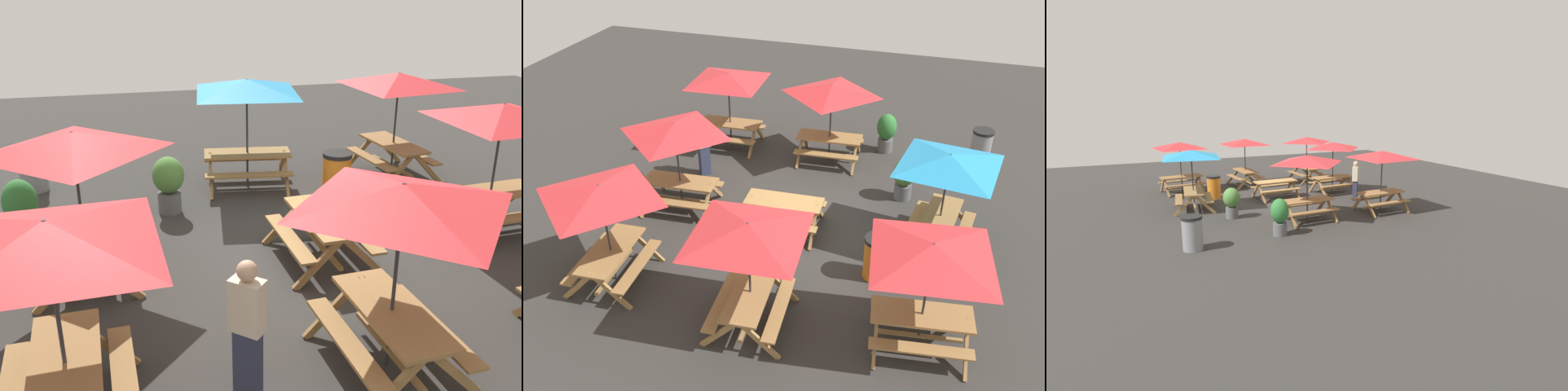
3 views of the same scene
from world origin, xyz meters
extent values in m
plane|color=#33302D|center=(0.00, 0.00, 0.00)|extent=(27.55, 27.55, 0.00)
cube|color=olive|center=(0.14, -3.37, 0.74)|extent=(1.84, 0.81, 0.05)
cube|color=olive|center=(0.17, -3.92, 0.45)|extent=(1.81, 0.37, 0.04)
cube|color=olive|center=(0.10, -2.82, 0.45)|extent=(1.81, 0.37, 0.04)
cube|color=olive|center=(-0.62, -3.78, 0.37)|extent=(0.11, 0.80, 0.81)
cube|color=olive|center=(-0.67, -3.05, 0.37)|extent=(0.11, 0.80, 0.81)
cube|color=olive|center=(0.94, -3.68, 0.37)|extent=(0.11, 0.80, 0.81)
cube|color=olive|center=(0.89, -2.96, 0.37)|extent=(0.11, 0.80, 0.81)
cube|color=olive|center=(0.14, -3.37, 0.22)|extent=(1.56, 0.17, 0.06)
cylinder|color=#2D2D33|center=(0.14, -3.37, 1.15)|extent=(0.04, 0.04, 2.30)
pyramid|color=red|center=(0.14, -3.37, 2.16)|extent=(2.12, 2.12, 0.28)
cube|color=olive|center=(0.32, 0.26, 0.74)|extent=(1.84, 0.80, 0.05)
cube|color=olive|center=(0.35, -0.29, 0.45)|extent=(1.81, 0.36, 0.04)
cube|color=olive|center=(0.29, 0.81, 0.45)|extent=(1.81, 0.36, 0.04)
cube|color=olive|center=(-0.44, -0.15, 0.37)|extent=(0.11, 0.80, 0.81)
cube|color=olive|center=(-0.48, 0.58, 0.37)|extent=(0.11, 0.80, 0.81)
cube|color=olive|center=(1.12, -0.06, 0.37)|extent=(0.11, 0.80, 0.81)
cube|color=olive|center=(1.08, 0.67, 0.37)|extent=(0.11, 0.80, 0.81)
cube|color=olive|center=(0.32, 0.26, 0.22)|extent=(1.56, 0.16, 0.06)
cube|color=olive|center=(3.03, 0.16, 0.74)|extent=(1.85, 0.83, 0.05)
cube|color=olive|center=(3.08, -0.39, 0.45)|extent=(1.81, 0.39, 0.04)
cube|color=olive|center=(2.99, 0.71, 0.45)|extent=(1.81, 0.39, 0.04)
cube|color=olive|center=(2.28, -0.26, 0.37)|extent=(0.12, 0.80, 0.81)
cube|color=olive|center=(2.23, 0.47, 0.37)|extent=(0.12, 0.80, 0.81)
cube|color=olive|center=(3.84, -0.14, 0.37)|extent=(0.12, 0.80, 0.81)
cube|color=olive|center=(3.79, 0.59, 0.37)|extent=(0.12, 0.80, 0.81)
cube|color=olive|center=(3.03, 0.16, 0.22)|extent=(1.56, 0.19, 0.06)
cylinder|color=#2D2D33|center=(3.03, 0.16, 1.15)|extent=(0.04, 0.04, 2.30)
pyramid|color=red|center=(3.03, 0.16, 2.16)|extent=(2.14, 2.14, 0.28)
cube|color=olive|center=(-3.16, 3.08, 0.74)|extent=(1.88, 0.95, 0.05)
cube|color=olive|center=(-3.08, 2.54, 0.45)|extent=(1.82, 0.51, 0.04)
cube|color=olive|center=(-3.24, 3.63, 0.45)|extent=(1.82, 0.51, 0.04)
cube|color=olive|center=(-3.88, 2.61, 0.37)|extent=(0.17, 0.80, 0.81)
cube|color=olive|center=(-3.99, 3.33, 0.37)|extent=(0.17, 0.80, 0.81)
cube|color=olive|center=(-2.34, 2.83, 0.37)|extent=(0.17, 0.80, 0.81)
cube|color=olive|center=(-2.44, 3.56, 0.37)|extent=(0.17, 0.80, 0.81)
cube|color=olive|center=(-3.16, 3.08, 0.22)|extent=(1.55, 0.29, 0.06)
cylinder|color=#2D2D33|center=(-3.16, 3.08, 1.15)|extent=(0.04, 0.04, 2.30)
pyramid|color=red|center=(-3.16, 3.08, 2.16)|extent=(2.80, 2.80, 0.28)
cube|color=olive|center=(3.11, 3.14, 0.74)|extent=(0.83, 1.85, 0.05)
cube|color=olive|center=(3.66, 3.18, 0.45)|extent=(0.39, 1.81, 0.04)
cube|color=olive|center=(2.57, 3.10, 0.45)|extent=(0.39, 1.81, 0.04)
cube|color=olive|center=(3.53, 2.39, 0.37)|extent=(0.80, 0.12, 0.81)
cube|color=olive|center=(2.81, 2.34, 0.37)|extent=(0.80, 0.12, 0.81)
cube|color=olive|center=(3.42, 3.95, 0.37)|extent=(0.80, 0.12, 0.81)
cube|color=olive|center=(2.69, 3.89, 0.37)|extent=(0.80, 0.12, 0.81)
cube|color=olive|center=(3.11, 3.14, 0.22)|extent=(0.18, 1.56, 0.06)
cylinder|color=#2D2D33|center=(3.11, 3.14, 1.15)|extent=(0.04, 0.04, 2.30)
pyramid|color=red|center=(3.11, 3.14, 2.16)|extent=(2.14, 2.14, 0.28)
cube|color=olive|center=(3.17, -3.40, 0.74)|extent=(1.84, 0.80, 0.05)
cube|color=olive|center=(3.20, -3.95, 0.45)|extent=(1.81, 0.36, 0.04)
cube|color=olive|center=(3.14, -2.85, 0.45)|extent=(1.81, 0.36, 0.04)
cube|color=olive|center=(2.41, -3.81, 0.37)|extent=(0.11, 0.80, 0.81)
cube|color=olive|center=(2.37, -3.08, 0.37)|extent=(0.11, 0.80, 0.81)
cube|color=olive|center=(3.97, -3.72, 0.37)|extent=(0.11, 0.80, 0.81)
cube|color=olive|center=(3.93, -2.99, 0.37)|extent=(0.11, 0.80, 0.81)
cube|color=olive|center=(3.17, -3.40, 0.22)|extent=(1.56, 0.16, 0.06)
cylinder|color=#2D2D33|center=(3.17, -3.40, 1.15)|extent=(0.04, 0.04, 2.30)
pyramid|color=red|center=(3.17, -3.40, 2.16)|extent=(2.82, 2.82, 0.28)
cube|color=olive|center=(-3.19, -0.22, 0.74)|extent=(0.93, 1.88, 0.05)
cube|color=olive|center=(-2.65, -0.29, 0.45)|extent=(0.49, 1.82, 0.04)
cube|color=olive|center=(-3.74, -0.15, 0.45)|extent=(0.49, 1.82, 0.04)
cube|color=olive|center=(-2.93, -1.04, 0.37)|extent=(0.80, 0.16, 0.81)
cube|color=olive|center=(-3.66, -0.94, 0.37)|extent=(0.80, 0.16, 0.81)
cube|color=olive|center=(-2.73, 0.51, 0.37)|extent=(0.80, 0.16, 0.81)
cube|color=olive|center=(-3.45, 0.60, 0.37)|extent=(0.80, 0.16, 0.81)
cube|color=olive|center=(-3.19, -0.22, 0.22)|extent=(0.27, 1.56, 0.06)
cylinder|color=#2D2D33|center=(-3.19, -0.22, 1.15)|extent=(0.04, 0.04, 2.30)
pyramid|color=#268CC6|center=(-3.19, -0.22, 2.16)|extent=(2.80, 2.80, 0.28)
cube|color=olive|center=(-0.05, 3.46, 0.74)|extent=(0.85, 1.85, 0.05)
cube|color=olive|center=(0.49, 3.51, 0.45)|extent=(0.41, 1.82, 0.04)
cube|color=olive|center=(-0.60, 3.42, 0.45)|extent=(0.41, 1.82, 0.04)
cube|color=olive|center=(0.37, 2.72, 0.37)|extent=(0.80, 0.13, 0.81)
cube|color=olive|center=(-0.35, 2.66, 0.37)|extent=(0.80, 0.13, 0.81)
cube|color=olive|center=(0.24, 4.27, 0.37)|extent=(0.80, 0.13, 0.81)
cube|color=olive|center=(-0.48, 4.21, 0.37)|extent=(0.80, 0.13, 0.81)
cube|color=olive|center=(-0.05, 3.46, 0.22)|extent=(0.20, 1.56, 0.06)
cylinder|color=#2D2D33|center=(-0.05, 3.46, 1.15)|extent=(0.04, 0.04, 2.30)
pyramid|color=red|center=(-0.05, 3.46, 2.16)|extent=(2.82, 2.82, 0.28)
cylinder|color=gray|center=(-3.98, -4.62, 0.45)|extent=(0.56, 0.56, 0.90)
cylinder|color=black|center=(-3.98, -4.62, 0.94)|extent=(0.59, 0.59, 0.08)
cylinder|color=orange|center=(-2.08, 1.37, 0.45)|extent=(0.56, 0.56, 0.90)
cylinder|color=black|center=(-2.08, 1.37, 0.94)|extent=(0.59, 0.59, 0.08)
cylinder|color=#59595B|center=(-2.17, -1.95, 0.20)|extent=(0.44, 0.44, 0.40)
ellipsoid|color=#4C7F38|center=(-2.17, -1.95, 0.75)|extent=(0.60, 0.60, 0.70)
cylinder|color=#59595B|center=(-1.30, -4.45, 0.20)|extent=(0.44, 0.44, 0.40)
ellipsoid|color=#2D7233|center=(-1.30, -4.45, 0.78)|extent=(0.57, 0.57, 0.77)
cube|color=#2D334C|center=(3.19, -1.55, 0.42)|extent=(0.32, 0.33, 0.85)
cube|color=beige|center=(3.19, -1.55, 1.15)|extent=(0.40, 0.41, 0.60)
sphere|color=tan|center=(3.19, -1.55, 1.56)|extent=(0.22, 0.22, 0.22)
camera|label=1|loc=(8.22, -2.58, 4.42)|focal=40.00mm
camera|label=2|loc=(-3.17, 11.09, 7.94)|focal=40.00mm
camera|label=3|loc=(-5.60, -15.76, 4.07)|focal=28.00mm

